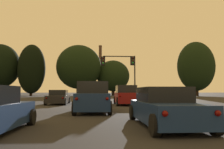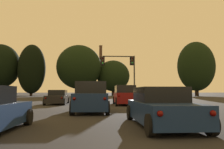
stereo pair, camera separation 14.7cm
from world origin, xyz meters
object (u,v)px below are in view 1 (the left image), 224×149
(sedan_left_lane_front, at_px, (58,97))
(smokestack, at_px, (100,74))
(traffic_light_overhead_right, at_px, (124,66))
(sedan_right_lane_third, at_px, (164,107))
(suv_right_lane_front, at_px, (126,95))
(suv_center_lane_second, at_px, (93,97))

(sedan_left_lane_front, relative_size, smokestack, 0.12)
(traffic_light_overhead_right, bearing_deg, smokestack, 90.17)
(sedan_right_lane_third, bearing_deg, smokestack, 89.82)
(suv_right_lane_front, xyz_separation_m, smokestack, (0.44, 152.33, 14.08))
(sedan_right_lane_third, height_order, suv_right_lane_front, suv_right_lane_front)
(sedan_left_lane_front, distance_m, suv_right_lane_front, 6.83)
(suv_center_lane_second, distance_m, smokestack, 160.24)
(sedan_right_lane_third, relative_size, suv_right_lane_front, 0.95)
(suv_center_lane_second, xyz_separation_m, smokestack, (3.51, 159.58, 14.08))
(traffic_light_overhead_right, height_order, smokestack, smokestack)
(suv_right_lane_front, bearing_deg, smokestack, 90.85)
(sedan_right_lane_third, bearing_deg, suv_right_lane_front, 88.56)
(suv_right_lane_front, height_order, smokestack, smokestack)
(sedan_right_lane_third, relative_size, traffic_light_overhead_right, 0.76)
(sedan_right_lane_third, bearing_deg, sedan_left_lane_front, 113.70)
(smokestack, bearing_deg, sedan_left_lane_front, -92.70)
(smokestack, bearing_deg, traffic_light_overhead_right, -89.83)
(sedan_left_lane_front, bearing_deg, sedan_right_lane_third, -67.72)
(suv_center_lane_second, xyz_separation_m, sedan_right_lane_third, (2.72, -5.70, -0.23))
(suv_center_lane_second, height_order, suv_right_lane_front, same)
(suv_center_lane_second, bearing_deg, traffic_light_overhead_right, 76.37)
(sedan_left_lane_front, bearing_deg, suv_right_lane_front, -14.05)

